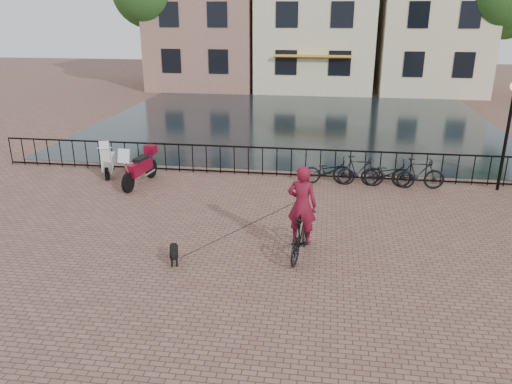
# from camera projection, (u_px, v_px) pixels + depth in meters

# --- Properties ---
(ground) EXTENTS (100.00, 100.00, 0.00)m
(ground) POSITION_uv_depth(u_px,v_px,m) (234.00, 299.00, 9.99)
(ground) COLOR brown
(ground) RESTS_ON ground
(canal_water) EXTENTS (20.00, 20.00, 0.00)m
(canal_water) POSITION_uv_depth(u_px,v_px,m) (295.00, 121.00, 26.07)
(canal_water) COLOR black
(canal_water) RESTS_ON ground
(railing) EXTENTS (20.00, 0.05, 1.02)m
(railing) POSITION_uv_depth(u_px,v_px,m) (277.00, 162.00, 17.25)
(railing) COLOR black
(railing) RESTS_ON ground
(canal_house_mid) EXTENTS (8.00, 9.50, 11.80)m
(canal_house_mid) POSITION_uv_depth(u_px,v_px,m) (317.00, 4.00, 35.79)
(canal_house_mid) COLOR beige
(canal_house_mid) RESTS_ON ground
(lamp_post) EXTENTS (0.30, 0.30, 3.45)m
(lamp_post) POSITION_uv_depth(u_px,v_px,m) (510.00, 117.00, 15.27)
(lamp_post) COLOR black
(lamp_post) RESTS_ON ground
(cyclist) EXTENTS (0.89, 1.96, 2.59)m
(cyclist) POSITION_uv_depth(u_px,v_px,m) (302.00, 217.00, 11.41)
(cyclist) COLOR black
(cyclist) RESTS_ON ground
(dog) EXTENTS (0.44, 0.75, 0.48)m
(dog) POSITION_uv_depth(u_px,v_px,m) (174.00, 254.00, 11.31)
(dog) COLOR black
(dog) RESTS_ON ground
(motorcycle) EXTENTS (0.76, 2.11, 1.48)m
(motorcycle) POSITION_uv_depth(u_px,v_px,m) (139.00, 163.00, 16.32)
(motorcycle) COLOR maroon
(motorcycle) RESTS_ON ground
(scooter) EXTENTS (0.84, 1.57, 1.40)m
(scooter) POSITION_uv_depth(u_px,v_px,m) (108.00, 155.00, 17.33)
(scooter) COLOR beige
(scooter) RESTS_ON ground
(parked_bike_0) EXTENTS (1.73, 0.65, 0.90)m
(parked_bike_0) POSITION_uv_depth(u_px,v_px,m) (329.00, 171.00, 16.47)
(parked_bike_0) COLOR black
(parked_bike_0) RESTS_ON ground
(parked_bike_1) EXTENTS (1.69, 0.58, 1.00)m
(parked_bike_1) POSITION_uv_depth(u_px,v_px,m) (358.00, 171.00, 16.33)
(parked_bike_1) COLOR black
(parked_bike_1) RESTS_ON ground
(parked_bike_2) EXTENTS (1.76, 0.74, 0.90)m
(parked_bike_2) POSITION_uv_depth(u_px,v_px,m) (388.00, 173.00, 16.21)
(parked_bike_2) COLOR black
(parked_bike_2) RESTS_ON ground
(parked_bike_3) EXTENTS (1.67, 0.51, 1.00)m
(parked_bike_3) POSITION_uv_depth(u_px,v_px,m) (418.00, 173.00, 16.07)
(parked_bike_3) COLOR black
(parked_bike_3) RESTS_ON ground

